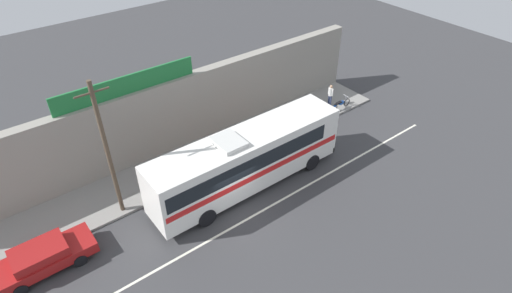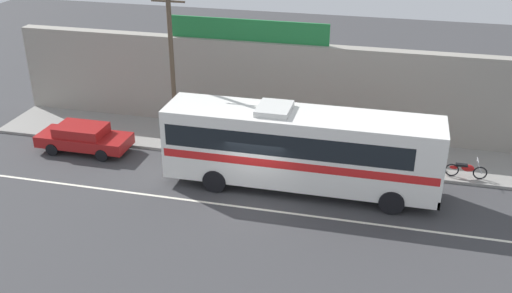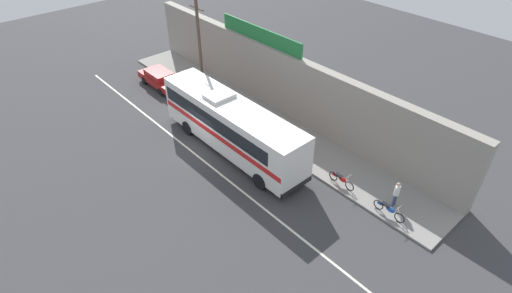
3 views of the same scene
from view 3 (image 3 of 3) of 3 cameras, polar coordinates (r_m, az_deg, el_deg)
The scene contains 11 objects.
ground_plane at distance 27.87m, azimuth -7.69°, elevation 0.01°, with size 70.00×70.00×0.00m, color #3A3A3D.
sidewalk_slab at distance 30.43m, azimuth 0.28°, elevation 4.01°, with size 30.00×3.60×0.14m, color gray.
storefront_facade at distance 30.55m, azimuth 3.33°, elevation 9.14°, with size 30.00×0.70×4.80m, color gray.
storefront_billboard at distance 30.74m, azimuth 0.63°, elevation 15.41°, with size 8.32×0.12×1.10m, color #1E7538.
road_center_stripe at distance 27.53m, azimuth -9.04°, elevation -0.65°, with size 30.00×0.14×0.01m, color silver.
intercity_bus at distance 26.22m, azimuth -3.53°, elevation 3.22°, with size 11.79×2.61×3.78m.
parked_car at distance 35.48m, azimuth -13.30°, elevation 9.30°, with size 4.59×1.85×1.37m.
utility_pole at distance 31.21m, azimuth -7.85°, elevation 13.12°, with size 1.60×0.22×7.84m.
motorcycle_purple at distance 24.65m, azimuth 11.86°, elevation -4.53°, with size 1.83×0.56×0.94m.
motorcycle_blue at distance 23.47m, azimuth 18.11°, elevation -8.38°, with size 1.95×0.56×0.94m.
pedestrian_far_right at distance 23.78m, azimuth 19.12°, elevation -6.12°, with size 0.30×0.48×1.67m.
Camera 3 is at (19.01, -11.98, 16.48)m, focal length 28.51 mm.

